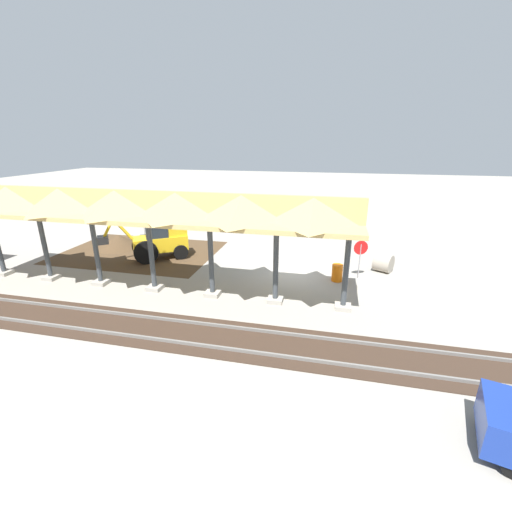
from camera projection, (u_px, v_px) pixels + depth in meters
name	position (u px, v px, depth m)	size (l,w,h in m)	color
ground_plane	(295.00, 273.00, 19.06)	(120.00, 120.00, 0.00)	gray
dirt_work_zone	(140.00, 252.00, 22.52)	(9.93, 7.00, 0.01)	#4C3823
platform_canopy	(146.00, 206.00, 15.61)	(19.35, 3.20, 4.90)	#9E998E
rail_tracks	(272.00, 344.00, 12.42)	(60.00, 2.58, 0.15)	slate
stop_sign	(360.00, 252.00, 17.87)	(0.73, 0.28, 2.09)	gray
backhoe	(158.00, 239.00, 20.97)	(4.80, 3.91, 2.82)	yellow
dirt_mound	(120.00, 247.00, 23.60)	(6.23, 6.23, 1.72)	#4C3823
concrete_pipe	(383.00, 263.00, 19.14)	(1.28, 1.32, 1.01)	#9E9384
traffic_barrel	(337.00, 273.00, 17.87)	(0.56, 0.56, 0.90)	orange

